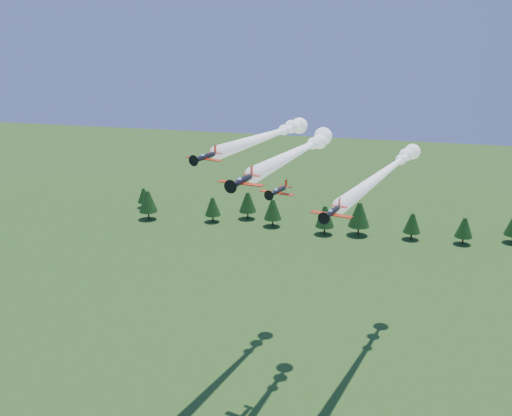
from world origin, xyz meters
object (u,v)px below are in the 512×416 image
(plane_lead, at_px, (301,150))
(plane_right, at_px, (388,169))
(plane_left, at_px, (272,134))
(plane_slot, at_px, (278,191))

(plane_lead, xyz_separation_m, plane_right, (15.37, 15.38, -6.21))
(plane_left, bearing_deg, plane_slot, -59.89)
(plane_left, bearing_deg, plane_lead, -42.04)
(plane_left, height_order, plane_right, plane_left)
(plane_right, xyz_separation_m, plane_slot, (-18.31, -21.14, -0.34))
(plane_right, bearing_deg, plane_lead, -122.80)
(plane_lead, height_order, plane_slot, plane_lead)
(plane_lead, distance_m, plane_slot, 9.20)
(plane_lead, relative_size, plane_slot, 6.03)
(plane_right, distance_m, plane_slot, 27.97)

